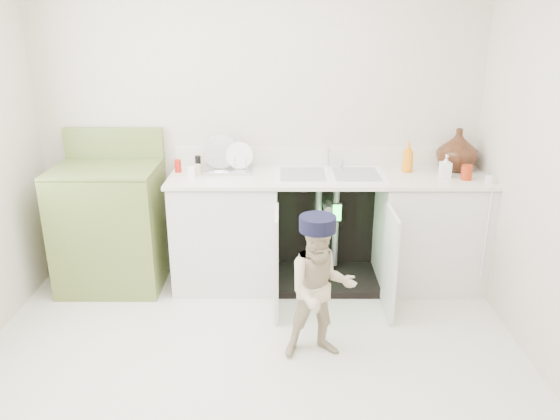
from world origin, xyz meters
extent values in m
plane|color=beige|center=(0.00, 0.00, 0.00)|extent=(3.50, 3.50, 0.00)
cube|color=beige|center=(0.00, 1.50, 1.25)|extent=(3.50, 2.50, 0.02)
cube|color=beige|center=(0.00, -1.50, 1.25)|extent=(3.50, 2.50, 0.02)
cube|color=silver|center=(-0.25, 1.20, 0.43)|extent=(0.80, 0.60, 0.86)
cube|color=silver|center=(1.35, 1.20, 0.43)|extent=(0.80, 0.60, 0.86)
cube|color=black|center=(0.55, 1.47, 0.43)|extent=(0.80, 0.06, 0.86)
cube|color=black|center=(0.55, 1.20, 0.03)|extent=(0.80, 0.60, 0.06)
cylinder|color=gray|center=(0.48, 1.30, 0.45)|extent=(0.05, 0.05, 0.70)
cylinder|color=gray|center=(0.62, 1.30, 0.45)|extent=(0.05, 0.05, 0.70)
cylinder|color=gray|center=(0.55, 1.25, 0.62)|extent=(0.07, 0.18, 0.07)
cube|color=silver|center=(0.15, 0.70, 0.40)|extent=(0.03, 0.40, 0.76)
cube|color=silver|center=(0.95, 0.70, 0.40)|extent=(0.02, 0.40, 0.76)
cube|color=silver|center=(0.55, 1.20, 0.89)|extent=(2.44, 0.64, 0.03)
cube|color=silver|center=(0.55, 1.49, 0.98)|extent=(2.44, 0.02, 0.15)
cube|color=white|center=(0.55, 1.20, 0.90)|extent=(0.85, 0.55, 0.02)
cube|color=gray|center=(0.34, 1.20, 0.91)|extent=(0.34, 0.40, 0.01)
cube|color=gray|center=(0.76, 1.20, 0.91)|extent=(0.34, 0.40, 0.01)
cylinder|color=silver|center=(0.55, 1.42, 0.99)|extent=(0.03, 0.03, 0.17)
cylinder|color=silver|center=(0.55, 1.36, 1.06)|extent=(0.02, 0.14, 0.02)
cylinder|color=silver|center=(0.66, 1.42, 0.94)|extent=(0.04, 0.04, 0.06)
cylinder|color=white|center=(1.68, 0.89, 0.55)|extent=(0.01, 0.01, 0.70)
cube|color=white|center=(1.68, 0.98, 0.93)|extent=(0.04, 0.02, 0.06)
cube|color=silver|center=(-0.25, 1.32, 0.91)|extent=(0.42, 0.28, 0.02)
cylinder|color=silver|center=(-0.29, 1.34, 0.98)|extent=(0.26, 0.10, 0.26)
cylinder|color=white|center=(-0.14, 1.32, 0.98)|extent=(0.21, 0.05, 0.21)
cylinder|color=silver|center=(-0.42, 1.22, 0.98)|extent=(0.01, 0.01, 0.12)
cylinder|color=silver|center=(-0.34, 1.22, 0.98)|extent=(0.01, 0.01, 0.12)
cylinder|color=silver|center=(-0.25, 1.22, 0.98)|extent=(0.01, 0.01, 0.12)
cylinder|color=silver|center=(-0.17, 1.22, 0.98)|extent=(0.01, 0.01, 0.12)
cylinder|color=silver|center=(-0.09, 1.22, 0.98)|extent=(0.01, 0.01, 0.12)
imported|color=#492C14|center=(1.55, 1.34, 1.06)|extent=(0.31, 0.31, 0.33)
imported|color=orange|center=(1.16, 1.30, 1.02)|extent=(0.09, 0.09, 0.23)
imported|color=white|center=(1.41, 1.14, 0.99)|extent=(0.08, 0.08, 0.17)
cylinder|color=#AA2A0E|center=(1.55, 1.08, 0.96)|extent=(0.08, 0.08, 0.11)
cylinder|color=red|center=(-0.62, 1.28, 0.95)|extent=(0.05, 0.05, 0.10)
cylinder|color=beige|center=(-0.45, 1.20, 0.94)|extent=(0.06, 0.06, 0.08)
cylinder|color=black|center=(-0.47, 1.32, 0.96)|extent=(0.04, 0.04, 0.12)
cube|color=white|center=(-0.48, 1.10, 0.95)|extent=(0.05, 0.05, 0.09)
cube|color=olive|center=(-1.15, 1.18, 0.47)|extent=(0.78, 0.65, 0.95)
cube|color=olive|center=(-1.15, 1.18, 0.96)|extent=(0.78, 0.65, 0.02)
cube|color=olive|center=(-1.15, 1.46, 1.09)|extent=(0.78, 0.06, 0.25)
cylinder|color=black|center=(-1.35, 1.02, 0.95)|extent=(0.17, 0.17, 0.02)
cylinder|color=silver|center=(-1.35, 1.02, 0.97)|extent=(0.21, 0.21, 0.01)
cylinder|color=black|center=(-1.35, 1.33, 0.95)|extent=(0.17, 0.17, 0.02)
cylinder|color=silver|center=(-1.35, 1.33, 0.97)|extent=(0.21, 0.21, 0.01)
cylinder|color=black|center=(-0.96, 1.02, 0.95)|extent=(0.17, 0.17, 0.02)
cylinder|color=silver|center=(-0.96, 1.02, 0.97)|extent=(0.21, 0.21, 0.01)
cylinder|color=black|center=(-0.96, 1.33, 0.95)|extent=(0.17, 0.17, 0.02)
cylinder|color=silver|center=(-0.96, 1.33, 0.97)|extent=(0.21, 0.21, 0.01)
imported|color=#C6B38E|center=(0.42, 0.19, 0.46)|extent=(0.49, 0.41, 0.92)
cylinder|color=black|center=(0.42, 0.19, 0.89)|extent=(0.25, 0.25, 0.09)
cube|color=black|center=(0.41, 0.29, 0.85)|extent=(0.18, 0.11, 0.01)
cube|color=black|center=(0.58, 0.86, 0.72)|extent=(0.07, 0.01, 0.14)
cube|color=#26F23F|center=(0.58, 0.85, 0.72)|extent=(0.06, 0.00, 0.12)
camera|label=1|loc=(0.18, -2.80, 2.04)|focal=35.00mm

